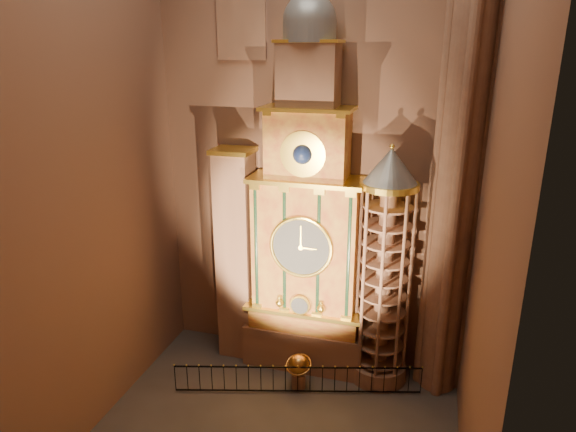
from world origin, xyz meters
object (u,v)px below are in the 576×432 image
(celestial_globe, at_px, (299,368))
(iron_railing, at_px, (298,380))
(portrait_tower, at_px, (236,255))
(stair_turret, at_px, (384,272))
(astronomical_clock, at_px, (307,231))

(celestial_globe, xyz_separation_m, iron_railing, (0.07, -0.40, -0.29))
(portrait_tower, height_order, stair_turret, stair_turret)
(portrait_tower, bearing_deg, astronomical_clock, -0.29)
(astronomical_clock, relative_size, stair_turret, 1.55)
(stair_turret, distance_m, iron_railing, 6.00)
(astronomical_clock, distance_m, stair_turret, 3.78)
(stair_turret, distance_m, celestial_globe, 5.68)
(portrait_tower, distance_m, celestial_globe, 5.87)
(portrait_tower, xyz_separation_m, iron_railing, (3.68, -2.45, -4.46))
(celestial_globe, bearing_deg, portrait_tower, 150.45)
(portrait_tower, bearing_deg, stair_turret, -2.33)
(astronomical_clock, xyz_separation_m, iron_railing, (0.28, -2.43, -5.98))
(portrait_tower, bearing_deg, iron_railing, -33.64)
(astronomical_clock, bearing_deg, celestial_globe, -84.31)
(celestial_globe, relative_size, iron_railing, 0.16)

